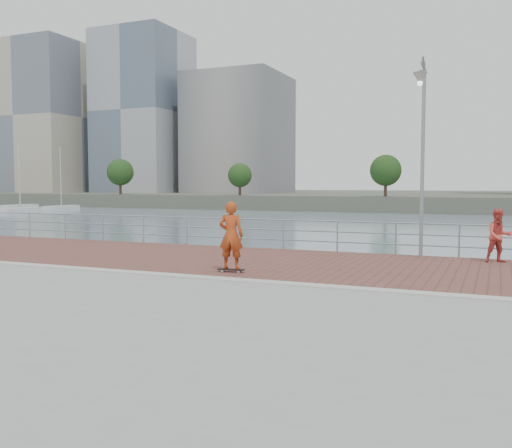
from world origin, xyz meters
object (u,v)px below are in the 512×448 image
at_px(guardrail, 310,232).
at_px(street_lamp, 422,123).
at_px(skateboarder, 231,235).
at_px(bystander, 499,236).

height_order(guardrail, street_lamp, street_lamp).
bearing_deg(street_lamp, skateboarder, -132.22).
xyz_separation_m(skateboarder, bystander, (6.74, 4.96, -0.19)).
relative_size(street_lamp, skateboarder, 3.31).
height_order(street_lamp, bystander, street_lamp).
bearing_deg(bystander, street_lamp, 163.04).
bearing_deg(bystander, skateboarder, -163.76).
bearing_deg(street_lamp, bystander, 3.16).
relative_size(guardrail, bystander, 23.80).
bearing_deg(guardrail, bystander, -7.38).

